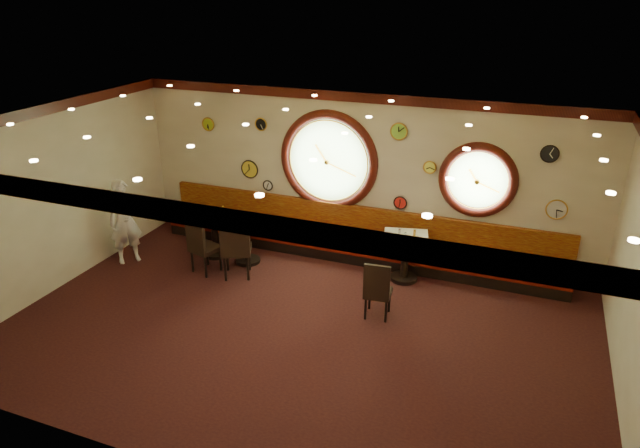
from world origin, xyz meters
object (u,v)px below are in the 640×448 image
Objects in this scene: condiment_c_salt at (399,232)px; condiment_b_bottle at (252,219)px; chair_c at (377,287)px; waiter at (125,222)px; condiment_c_pepper at (405,235)px; table_a at (215,230)px; table_b at (247,237)px; condiment_a_pepper at (218,213)px; table_c at (405,253)px; condiment_b_pepper at (247,220)px; chair_b at (235,243)px; condiment_c_bottle at (414,234)px; condiment_a_bottle at (223,210)px; condiment_b_salt at (240,220)px; chair_a at (200,242)px; condiment_a_salt at (214,211)px.

condiment_b_bottle reaches higher than condiment_c_salt.
chair_c is 0.38× the size of waiter.
condiment_c_pepper is (0.10, 1.38, 0.34)m from chair_c.
table_a is 0.73m from table_b.
condiment_a_pepper reaches higher than table_b.
table_c is at bearing 85.88° from condiment_c_pepper.
condiment_b_pepper is at bearing -172.23° from table_c.
condiment_c_bottle is at bearing -4.66° from chair_b.
waiter is (-5.15, -1.17, 0.28)m from table_c.
table_a is at bearing 116.79° from chair_b.
condiment_a_bottle is at bearing 162.40° from condiment_b_pepper.
condiment_b_pepper is at bearing -17.60° from condiment_a_bottle.
condiment_b_salt is 0.87× the size of condiment_b_pepper.
condiment_a_pepper is at bearing -174.92° from table_c.
condiment_b_salt is 3.00m from condiment_c_salt.
condiment_c_pepper is (3.55, 1.04, 0.27)m from chair_a.
condiment_a_pepper is 1.74m from waiter.
table_c is 1.35× the size of chair_a.
table_b is 3.01m from table_c.
chair_c reaches higher than table_b.
condiment_a_salt is 1.67m from waiter.
condiment_c_bottle reaches higher than table_b.
condiment_a_salt reaches higher than table_b.
condiment_a_pepper is at bearing 173.70° from table_b.
chair_a is 0.87m from condiment_b_salt.
condiment_a_salt is (-0.78, 0.13, 0.38)m from table_b.
condiment_c_bottle reaches higher than condiment_a_pepper.
condiment_a_pepper is 0.90× the size of condiment_c_pepper.
chair_c is 5.59× the size of condiment_b_pepper.
table_b is 8.11× the size of condiment_c_pepper.
waiter is (-1.39, -0.91, -0.08)m from condiment_a_salt.
condiment_a_salt and condiment_a_pepper have the same top height.
waiter is (-2.17, -0.78, 0.30)m from table_b.
condiment_b_pepper is at bearing -6.64° from condiment_a_pepper.
chair_a is 0.95m from condiment_a_bottle.
chair_b is 8.02× the size of condiment_b_salt.
condiment_b_pepper reaches higher than condiment_b_salt.
waiter is at bearing -159.39° from condiment_b_salt.
condiment_a_salt is (-0.04, 0.09, 0.36)m from table_a.
condiment_c_bottle is (3.24, 0.43, 0.05)m from condiment_b_salt.
condiment_a_pepper is at bearing 156.97° from chair_c.
condiment_a_salt is 0.60× the size of condiment_a_bottle.
chair_a is at bearing -162.97° from condiment_c_bottle.
chair_c is at bearing -94.23° from table_c.
chair_a reaches higher than condiment_a_pepper.
chair_a is 0.70m from chair_b.
table_b is 0.76m from condiment_a_pepper.
condiment_c_salt is 0.07× the size of waiter.
condiment_a_pepper is at bearing -24.81° from condiment_a_salt.
waiter reaches higher than chair_b.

